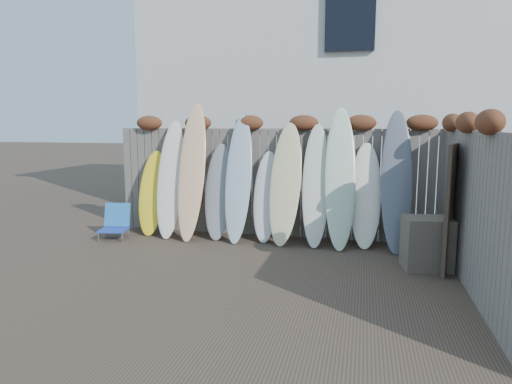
% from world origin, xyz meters
% --- Properties ---
extents(ground, '(80.00, 80.00, 0.00)m').
position_xyz_m(ground, '(0.00, 0.00, 0.00)').
color(ground, '#493A2D').
extents(back_fence, '(6.05, 0.28, 2.24)m').
position_xyz_m(back_fence, '(0.06, 2.39, 1.18)').
color(back_fence, slate).
rests_on(back_fence, ground).
extents(right_fence, '(0.28, 4.40, 2.24)m').
position_xyz_m(right_fence, '(2.99, 0.25, 1.14)').
color(right_fence, slate).
rests_on(right_fence, ground).
extents(house, '(8.50, 5.50, 6.33)m').
position_xyz_m(house, '(0.50, 6.50, 3.20)').
color(house, silver).
rests_on(house, ground).
extents(beach_chair, '(0.56, 0.58, 0.63)m').
position_xyz_m(beach_chair, '(-2.74, 1.54, 0.29)').
color(beach_chair, blue).
rests_on(beach_chair, ground).
extents(wooden_crate, '(0.72, 0.63, 0.76)m').
position_xyz_m(wooden_crate, '(2.60, 0.95, 0.38)').
color(wooden_crate, '#443B33').
rests_on(wooden_crate, ground).
extents(lattice_panel, '(0.37, 1.18, 1.81)m').
position_xyz_m(lattice_panel, '(2.92, 1.09, 0.91)').
color(lattice_panel, brown).
rests_on(lattice_panel, ground).
extents(surfboard_0, '(0.53, 0.58, 1.58)m').
position_xyz_m(surfboard_0, '(-2.22, 2.02, 0.79)').
color(surfboard_0, yellow).
rests_on(surfboard_0, ground).
extents(surfboard_1, '(0.55, 0.79, 2.16)m').
position_xyz_m(surfboard_1, '(-1.81, 1.96, 1.08)').
color(surfboard_1, silver).
rests_on(surfboard_1, ground).
extents(surfboard_2, '(0.53, 0.89, 2.48)m').
position_xyz_m(surfboard_2, '(-1.37, 1.91, 1.24)').
color(surfboard_2, '#FFA87F').
rests_on(surfboard_2, ground).
extents(surfboard_3, '(0.54, 0.65, 1.73)m').
position_xyz_m(surfboard_3, '(-0.89, 2.00, 0.86)').
color(surfboard_3, gray).
rests_on(surfboard_3, ground).
extents(surfboard_4, '(0.50, 0.81, 2.25)m').
position_xyz_m(surfboard_4, '(-0.50, 1.93, 1.12)').
color(surfboard_4, '#97B1C1').
rests_on(surfboard_4, ground).
extents(surfboard_5, '(0.47, 0.58, 1.60)m').
position_xyz_m(surfboard_5, '(-0.01, 2.03, 0.80)').
color(surfboard_5, silver).
rests_on(surfboard_5, ground).
extents(surfboard_6, '(0.61, 0.79, 2.12)m').
position_xyz_m(surfboard_6, '(0.35, 1.94, 1.06)').
color(surfboard_6, beige).
rests_on(surfboard_6, ground).
extents(surfboard_7, '(0.51, 0.77, 2.09)m').
position_xyz_m(surfboard_7, '(0.88, 1.95, 1.05)').
color(surfboard_7, silver).
rests_on(surfboard_7, ground).
extents(surfboard_8, '(0.59, 0.88, 2.38)m').
position_xyz_m(surfboard_8, '(1.29, 1.92, 1.19)').
color(surfboard_8, silver).
rests_on(surfboard_8, ground).
extents(surfboard_9, '(0.54, 0.65, 1.77)m').
position_xyz_m(surfboard_9, '(1.72, 2.03, 0.89)').
color(surfboard_9, white).
rests_on(surfboard_9, ground).
extents(surfboard_10, '(0.53, 0.83, 2.32)m').
position_xyz_m(surfboard_10, '(2.20, 1.91, 1.16)').
color(surfboard_10, '#555964').
rests_on(surfboard_10, ground).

